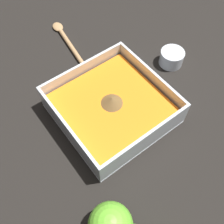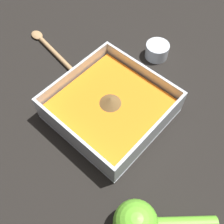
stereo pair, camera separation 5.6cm
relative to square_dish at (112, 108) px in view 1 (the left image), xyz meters
name	(u,v)px [view 1 (the left image)]	position (x,y,z in m)	size (l,w,h in m)	color
ground_plane	(116,124)	(-0.01, -0.03, -0.02)	(4.00, 4.00, 0.00)	black
square_dish	(112,108)	(0.00, 0.00, 0.00)	(0.23, 0.23, 0.07)	silver
spice_bowl	(171,58)	(0.22, 0.03, -0.01)	(0.06, 0.06, 0.04)	silver
wooden_spoon	(69,43)	(0.04, 0.25, -0.02)	(0.05, 0.22, 0.01)	tan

